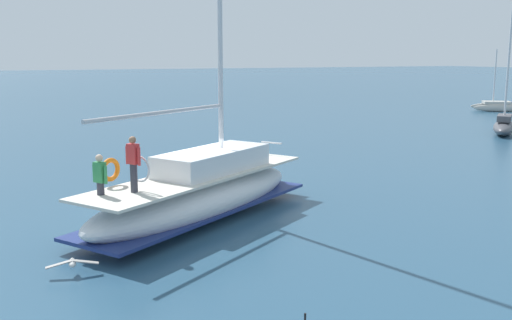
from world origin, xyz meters
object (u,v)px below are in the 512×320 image
Objects in this scene: main_sailboat at (201,192)px; moored_ketch_distant at (504,125)px; moored_catamaran at (496,106)px; seagull at (72,263)px.

moored_ketch_distant is at bearing 113.31° from main_sailboat.
moored_catamaran is 49.75m from seagull.
main_sailboat is 2.15× the size of moored_catamaran.
moored_catamaran is at bearing 134.49° from moored_ketch_distant.
moored_ketch_distant is at bearing 115.56° from seagull.
seagull is (3.34, -4.47, -0.60)m from main_sailboat.
moored_ketch_distant is 33.16m from seagull.
main_sailboat is 44.19m from moored_catamaran.
main_sailboat is 1.40× the size of moored_ketch_distant.
main_sailboat is at bearing -66.69° from moored_ketch_distant.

